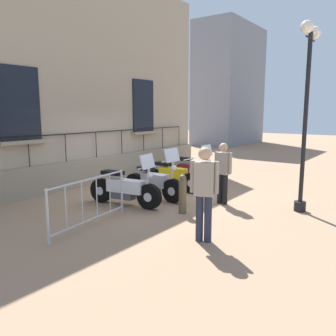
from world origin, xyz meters
The scene contains 12 objects.
ground_plane centered at (0.00, 0.00, 0.00)m, with size 60.00×60.00×0.00m, color #9E7A5B.
building_facade centered at (-2.86, 0.00, 3.43)m, with size 0.82×11.85×7.12m.
motorcycle_white centered at (0.25, -1.56, 0.43)m, with size 2.12×0.69×1.38m.
motorcycle_silver centered at (0.44, -0.59, 0.44)m, with size 2.02×0.69×1.45m.
motorcycle_yellow centered at (0.24, 0.57, 0.42)m, with size 2.04×0.59×1.04m.
motorcycle_maroon centered at (0.27, 1.58, 0.43)m, with size 1.96×0.65×1.36m.
lamppost centered at (4.06, 0.55, 2.68)m, with size 0.28×0.98×4.37m.
crowd_barrier centered at (0.78, -3.22, 0.57)m, with size 0.35×2.32×1.05m.
bollard centered at (1.82, -1.26, 0.47)m, with size 0.19×0.19×0.94m.
pedestrian_standing centered at (2.21, 0.05, 0.90)m, with size 0.52×0.27×1.61m.
pedestrian_walking centered at (3.14, -2.57, 1.01)m, with size 0.50×0.33×1.78m.
distant_building centered at (-5.27, 15.84, 4.23)m, with size 3.02×6.19×8.45m.
Camera 1 is at (6.22, -8.02, 2.42)m, focal length 37.24 mm.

